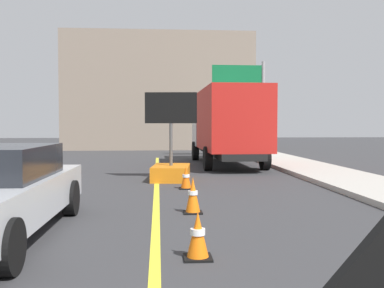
% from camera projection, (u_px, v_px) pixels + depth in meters
% --- Properties ---
extents(lane_center_stripe, '(0.14, 36.00, 0.01)m').
position_uv_depth(lane_center_stripe, '(155.00, 276.00, 5.01)').
color(lane_center_stripe, yellow).
rests_on(lane_center_stripe, ground).
extents(arrow_board_trailer, '(1.60, 1.91, 2.70)m').
position_uv_depth(arrow_board_trailer, '(171.00, 164.00, 13.73)').
color(arrow_board_trailer, orange).
rests_on(arrow_board_trailer, ground).
extents(box_truck, '(2.51, 7.66, 3.14)m').
position_uv_depth(box_truck, '(227.00, 124.00, 18.70)').
color(box_truck, black).
rests_on(box_truck, ground).
extents(highway_guide_sign, '(2.79, 0.18, 5.00)m').
position_uv_depth(highway_guide_sign, '(248.00, 92.00, 23.19)').
color(highway_guide_sign, gray).
rests_on(highway_guide_sign, ground).
extents(far_building_block, '(13.02, 6.97, 8.00)m').
position_uv_depth(far_building_block, '(159.00, 94.00, 32.93)').
color(far_building_block, gray).
rests_on(far_building_block, ground).
extents(traffic_cone_mid_lane, '(0.36, 0.36, 0.61)m').
position_uv_depth(traffic_cone_mid_lane, '(198.00, 236.00, 5.65)').
color(traffic_cone_mid_lane, black).
rests_on(traffic_cone_mid_lane, ground).
extents(traffic_cone_far_lane, '(0.36, 0.36, 0.70)m').
position_uv_depth(traffic_cone_far_lane, '(193.00, 195.00, 8.57)').
color(traffic_cone_far_lane, black).
rests_on(traffic_cone_far_lane, ground).
extents(traffic_cone_curbside, '(0.36, 0.36, 0.61)m').
position_uv_depth(traffic_cone_curbside, '(186.00, 178.00, 11.82)').
color(traffic_cone_curbside, black).
rests_on(traffic_cone_curbside, ground).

